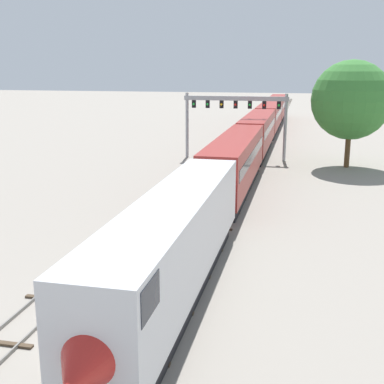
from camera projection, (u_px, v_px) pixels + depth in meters
name	position (u px, v px, depth m)	size (l,w,h in m)	color
ground_plane	(106.00, 329.00, 20.86)	(400.00, 400.00, 0.00)	gray
track_main	(266.00, 137.00, 77.27)	(2.60, 200.00, 0.16)	slate
track_near	(206.00, 158.00, 59.48)	(2.60, 160.00, 0.16)	slate
passenger_train	(258.00, 132.00, 62.97)	(3.04, 103.81, 4.80)	silver
signal_gantry	(235.00, 110.00, 58.17)	(12.10, 0.49, 7.65)	#999BA0
trackside_tree_left	(351.00, 100.00, 52.91)	(8.32, 8.32, 11.35)	brown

